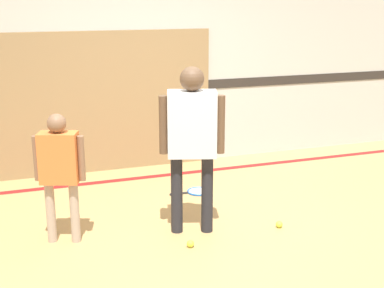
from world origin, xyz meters
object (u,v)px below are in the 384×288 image
Objects in this scene: person_instructor at (192,133)px; tennis_ball_by_spare_racket at (210,182)px; person_student_left at (59,164)px; racket_spare_on_floor at (197,191)px; tennis_ball_near_instructor at (190,244)px; tennis_ball_stray_left at (279,224)px.

tennis_ball_by_spare_racket is (0.62, 1.14, -0.93)m from person_instructor.
racket_spare_on_floor is at bearing 46.39° from person_student_left.
racket_spare_on_floor is at bearing -140.98° from tennis_ball_by_spare_racket.
racket_spare_on_floor is 7.32× the size of tennis_ball_near_instructor.
person_student_left reaches higher than tennis_ball_by_spare_racket.
person_student_left is 1.89m from racket_spare_on_floor.
person_instructor reaches higher than racket_spare_on_floor.
tennis_ball_near_instructor is at bearing -94.12° from person_instructor.
racket_spare_on_floor is 1.23m from tennis_ball_stray_left.
racket_spare_on_floor is 7.32× the size of tennis_ball_stray_left.
tennis_ball_by_spare_racket is 1.36m from tennis_ball_stray_left.
tennis_ball_stray_left reaches higher than racket_spare_on_floor.
tennis_ball_by_spare_racket reaches higher than racket_spare_on_floor.
person_instructor is at bearing 68.50° from tennis_ball_near_instructor.
tennis_ball_near_instructor is 1.00× the size of tennis_ball_stray_left.
person_instructor is 1.32× the size of person_student_left.
person_instructor is at bearing -118.46° from tennis_ball_by_spare_racket.
person_student_left reaches higher than tennis_ball_near_instructor.
person_student_left is 17.91× the size of tennis_ball_near_instructor.
person_instructor is at bearing 166.28° from tennis_ball_stray_left.
person_student_left reaches higher than racket_spare_on_floor.
person_instructor reaches higher than tennis_ball_near_instructor.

